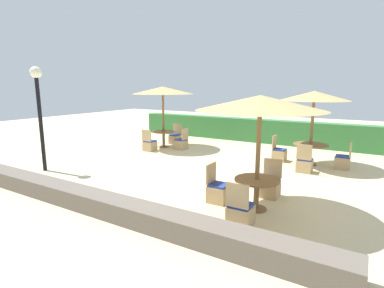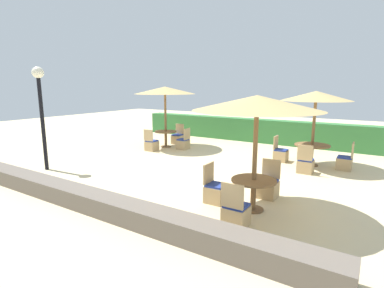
% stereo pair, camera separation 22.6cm
% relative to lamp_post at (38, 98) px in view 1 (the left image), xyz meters
% --- Properties ---
extents(ground_plane, '(40.00, 40.00, 0.00)m').
position_rel_lamp_post_xyz_m(ground_plane, '(4.18, 1.81, -2.35)').
color(ground_plane, beige).
extents(hedge_row, '(13.00, 0.70, 1.12)m').
position_rel_lamp_post_xyz_m(hedge_row, '(4.18, 8.57, -1.79)').
color(hedge_row, '#387A3D').
rests_on(hedge_row, ground_plane).
extents(stone_border, '(10.00, 0.56, 0.41)m').
position_rel_lamp_post_xyz_m(stone_border, '(4.18, -1.39, -2.15)').
color(stone_border, '#6B6056').
rests_on(stone_border, ground_plane).
extents(lamp_post, '(0.36, 0.36, 3.32)m').
position_rel_lamp_post_xyz_m(lamp_post, '(0.00, 0.00, 0.00)').
color(lamp_post, black).
rests_on(lamp_post, ground_plane).
extents(parasol_back_right, '(2.31, 2.31, 2.56)m').
position_rel_lamp_post_xyz_m(parasol_back_right, '(7.29, 5.24, 0.03)').
color(parasol_back_right, brown).
rests_on(parasol_back_right, ground_plane).
extents(round_table_back_right, '(1.18, 1.18, 0.74)m').
position_rel_lamp_post_xyz_m(round_table_back_right, '(7.29, 5.24, -1.75)').
color(round_table_back_right, brown).
rests_on(round_table_back_right, ground_plane).
extents(patio_chair_back_right_east, '(0.46, 0.46, 0.93)m').
position_rel_lamp_post_xyz_m(patio_chair_back_right_east, '(8.34, 5.25, -2.09)').
color(patio_chair_back_right_east, tan).
rests_on(patio_chair_back_right_east, ground_plane).
extents(patio_chair_back_right_west, '(0.46, 0.46, 0.93)m').
position_rel_lamp_post_xyz_m(patio_chair_back_right_west, '(6.21, 5.26, -2.09)').
color(patio_chair_back_right_west, tan).
rests_on(patio_chair_back_right_west, ground_plane).
extents(patio_chair_back_right_south, '(0.46, 0.46, 0.93)m').
position_rel_lamp_post_xyz_m(patio_chair_back_right_south, '(7.32, 4.19, -2.09)').
color(patio_chair_back_right_south, tan).
rests_on(patio_chair_back_right_south, ground_plane).
extents(parasol_front_right, '(2.74, 2.74, 2.54)m').
position_rel_lamp_post_xyz_m(parasol_front_right, '(6.99, 0.53, 0.02)').
color(parasol_front_right, brown).
rests_on(parasol_front_right, ground_plane).
extents(round_table_front_right, '(0.99, 0.99, 0.71)m').
position_rel_lamp_post_xyz_m(round_table_front_right, '(6.99, 0.53, -1.81)').
color(round_table_front_right, brown).
rests_on(round_table_front_right, ground_plane).
extents(patio_chair_front_right_north, '(0.46, 0.46, 0.93)m').
position_rel_lamp_post_xyz_m(patio_chair_front_right_north, '(7.01, 1.47, -2.09)').
color(patio_chair_front_right_north, tan).
rests_on(patio_chair_front_right_north, ground_plane).
extents(patio_chair_front_right_south, '(0.46, 0.46, 0.93)m').
position_rel_lamp_post_xyz_m(patio_chair_front_right_south, '(6.99, -0.40, -2.09)').
color(patio_chair_front_right_south, tan).
rests_on(patio_chair_front_right_south, ground_plane).
extents(patio_chair_front_right_west, '(0.46, 0.46, 0.93)m').
position_rel_lamp_post_xyz_m(patio_chair_front_right_west, '(6.06, 0.49, -2.09)').
color(patio_chair_front_right_west, tan).
rests_on(patio_chair_front_right_west, ground_plane).
extents(parasol_back_left, '(2.70, 2.70, 2.70)m').
position_rel_lamp_post_xyz_m(parasol_back_left, '(1.05, 5.12, 0.17)').
color(parasol_back_left, brown).
rests_on(parasol_back_left, ground_plane).
extents(round_table_back_left, '(0.99, 0.99, 0.72)m').
position_rel_lamp_post_xyz_m(round_table_back_left, '(1.05, 5.12, -1.80)').
color(round_table_back_left, brown).
rests_on(round_table_back_left, ground_plane).
extents(patio_chair_back_left_east, '(0.46, 0.46, 0.93)m').
position_rel_lamp_post_xyz_m(patio_chair_back_left_east, '(2.01, 5.11, -2.09)').
color(patio_chair_back_left_east, tan).
rests_on(patio_chair_back_left_east, ground_plane).
extents(patio_chair_back_left_north, '(0.46, 0.46, 0.93)m').
position_rel_lamp_post_xyz_m(patio_chair_back_left_north, '(1.05, 6.04, -2.09)').
color(patio_chair_back_left_north, tan).
rests_on(patio_chair_back_left_north, ground_plane).
extents(patio_chair_back_left_south, '(0.46, 0.46, 0.93)m').
position_rel_lamp_post_xyz_m(patio_chair_back_left_south, '(1.03, 4.14, -2.09)').
color(patio_chair_back_left_south, tan).
rests_on(patio_chair_back_left_south, ground_plane).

